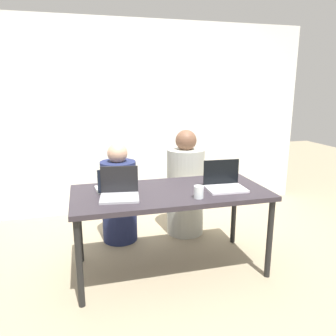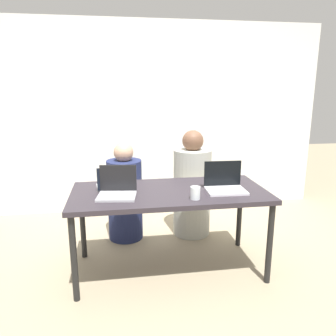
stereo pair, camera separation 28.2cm
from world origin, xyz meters
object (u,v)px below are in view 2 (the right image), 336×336
Objects in this scene: person_on_right at (192,189)px; laptop_front_right at (225,184)px; person_on_left at (125,197)px; laptop_back_left at (115,184)px; laptop_front_left at (117,190)px; water_glass_right at (195,194)px.

person_on_right is 3.45× the size of laptop_front_right.
laptop_back_left is (-0.09, -0.59, 0.32)m from person_on_left.
person_on_left is at bearing -4.39° from person_on_right.
laptop_front_right is 0.91m from laptop_front_left.
laptop_front_left is (-0.91, -0.01, -0.00)m from laptop_front_right.
laptop_back_left reaches higher than water_glass_right.
laptop_front_right is 1.03× the size of laptop_back_left.
laptop_front_right is (0.83, -0.77, 0.32)m from person_on_left.
person_on_right is at bearing -150.00° from laptop_back_left.
laptop_front_left is (-0.80, -0.77, 0.27)m from person_on_right.
laptop_front_left is at bearing 89.70° from laptop_back_left.
laptop_front_left is (-0.07, -0.77, 0.32)m from person_on_left.
laptop_back_left is at bearing 149.62° from water_glass_right.
person_on_left is 0.73m from person_on_right.
water_glass_right is (0.62, -0.36, -0.00)m from laptop_back_left.
laptop_front_left is at bearing 39.50° from person_on_right.
person_on_right is 1.15m from laptop_front_left.
person_on_right is 1.04m from laptop_back_left.
person_on_right reaches higher than laptop_front_left.
person_on_right is 0.82m from laptop_front_right.
laptop_back_left is at bearing 171.48° from laptop_front_right.
person_on_left is 3.20× the size of laptop_back_left.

